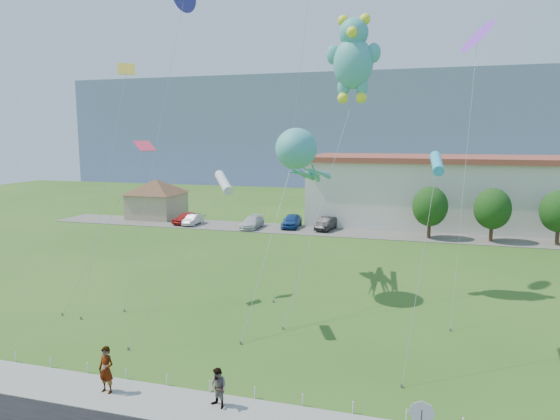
# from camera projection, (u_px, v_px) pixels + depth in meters

# --- Properties ---
(ground) EXTENTS (160.00, 160.00, 0.00)m
(ground) POSITION_uv_depth(u_px,v_px,m) (201.00, 374.00, 22.42)
(ground) COLOR #2C5919
(ground) RESTS_ON ground
(sidewalk) EXTENTS (80.00, 2.50, 0.10)m
(sidewalk) POSITION_uv_depth(u_px,v_px,m) (172.00, 405.00, 19.80)
(sidewalk) COLOR gray
(sidewalk) RESTS_ON ground
(parking_strip) EXTENTS (70.00, 6.00, 0.06)m
(parking_strip) POSITION_uv_depth(u_px,v_px,m) (335.00, 232.00, 55.67)
(parking_strip) COLOR #59544C
(parking_strip) RESTS_ON ground
(hill_ridge) EXTENTS (160.00, 50.00, 25.00)m
(hill_ridge) POSITION_uv_depth(u_px,v_px,m) (390.00, 129.00, 134.59)
(hill_ridge) COLOR slate
(hill_ridge) RESTS_ON ground
(pavilion) EXTENTS (9.20, 9.20, 5.00)m
(pavilion) POSITION_uv_depth(u_px,v_px,m) (157.00, 195.00, 64.67)
(pavilion) COLOR tan
(pavilion) RESTS_ON ground
(stop_sign) EXTENTS (0.80, 0.07, 2.50)m
(stop_sign) POSITION_uv_depth(u_px,v_px,m) (421.00, 419.00, 15.54)
(stop_sign) COLOR slate
(stop_sign) RESTS_ON ground
(rope_fence) EXTENTS (26.05, 0.05, 0.50)m
(rope_fence) POSITION_uv_depth(u_px,v_px,m) (188.00, 383.00, 21.15)
(rope_fence) COLOR white
(rope_fence) RESTS_ON ground
(tree_near) EXTENTS (3.60, 3.60, 5.47)m
(tree_near) POSITION_uv_depth(u_px,v_px,m) (430.00, 206.00, 51.48)
(tree_near) COLOR #3F2B19
(tree_near) RESTS_ON ground
(tree_mid) EXTENTS (3.60, 3.60, 5.47)m
(tree_mid) POSITION_uv_depth(u_px,v_px,m) (493.00, 209.00, 49.83)
(tree_mid) COLOR #3F2B19
(tree_mid) RESTS_ON ground
(tree_far) EXTENTS (3.60, 3.60, 5.47)m
(tree_far) POSITION_uv_depth(u_px,v_px,m) (559.00, 211.00, 48.18)
(tree_far) COLOR #3F2B19
(tree_far) RESTS_ON ground
(pedestrian_left) EXTENTS (0.77, 0.56, 1.96)m
(pedestrian_left) POSITION_uv_depth(u_px,v_px,m) (106.00, 370.00, 20.54)
(pedestrian_left) COLOR gray
(pedestrian_left) RESTS_ON sidewalk
(pedestrian_right) EXTENTS (0.95, 0.86, 1.59)m
(pedestrian_right) POSITION_uv_depth(u_px,v_px,m) (218.00, 388.00, 19.42)
(pedestrian_right) COLOR gray
(pedestrian_right) RESTS_ON sidewalk
(parked_car_red) EXTENTS (2.41, 4.35, 1.40)m
(parked_car_red) POSITION_uv_depth(u_px,v_px,m) (186.00, 218.00, 60.44)
(parked_car_red) COLOR #B31716
(parked_car_red) RESTS_ON parking_strip
(parked_car_silver) EXTENTS (1.40, 3.75, 1.23)m
(parked_car_silver) POSITION_uv_depth(u_px,v_px,m) (193.00, 220.00, 59.75)
(parked_car_silver) COLOR #ACABB2
(parked_car_silver) RESTS_ON parking_strip
(parked_car_white) EXTENTS (1.92, 4.64, 1.34)m
(parked_car_white) POSITION_uv_depth(u_px,v_px,m) (252.00, 222.00, 57.58)
(parked_car_white) COLOR silver
(parked_car_white) RESTS_ON parking_strip
(parked_car_blue) EXTENTS (2.03, 4.66, 1.56)m
(parked_car_blue) POSITION_uv_depth(u_px,v_px,m) (292.00, 221.00, 57.91)
(parked_car_blue) COLOR navy
(parked_car_blue) RESTS_ON parking_strip
(parked_car_black) EXTENTS (2.16, 4.52, 1.43)m
(parked_car_black) POSITION_uv_depth(u_px,v_px,m) (326.00, 223.00, 56.50)
(parked_car_black) COLOR black
(parked_car_black) RESTS_ON parking_strip
(octopus_kite) EXTENTS (2.65, 15.10, 11.14)m
(octopus_kite) POSITION_uv_depth(u_px,v_px,m) (301.00, 159.00, 33.40)
(octopus_kite) COLOR teal
(octopus_kite) RESTS_ON ground
(teddy_bear_kite) EXTENTS (4.22, 9.58, 18.41)m
(teddy_bear_kite) POSITION_uv_depth(u_px,v_px,m) (353.00, 57.00, 32.61)
(teddy_bear_kite) COLOR teal
(teddy_bear_kite) RESTS_ON ground
(small_kite_yellow) EXTENTS (1.29, 6.50, 15.37)m
(small_kite_yellow) POSITION_uv_depth(u_px,v_px,m) (121.00, 99.00, 32.01)
(small_kite_yellow) COLOR gold
(small_kite_yellow) RESTS_ON ground
(small_kite_purple) EXTENTS (2.32, 10.80, 18.07)m
(small_kite_purple) POSITION_uv_depth(u_px,v_px,m) (477.00, 42.00, 33.84)
(small_kite_purple) COLOR purple
(small_kite_purple) RESTS_ON ground
(small_kite_blue) EXTENTS (1.80, 10.34, 21.45)m
(small_kite_blue) POSITION_uv_depth(u_px,v_px,m) (183.00, 4.00, 36.37)
(small_kite_blue) COLOR #3628E3
(small_kite_blue) RESTS_ON ground
(small_kite_white) EXTENTS (3.87, 5.31, 8.59)m
(small_kite_white) POSITION_uv_depth(u_px,v_px,m) (223.00, 184.00, 26.69)
(small_kite_white) COLOR silver
(small_kite_white) RESTS_ON ground
(small_kite_pink) EXTENTS (4.09, 5.02, 10.43)m
(small_kite_pink) POSITION_uv_depth(u_px,v_px,m) (136.00, 163.00, 31.28)
(small_kite_pink) COLOR #F23554
(small_kite_pink) RESTS_ON ground
(small_kite_cyan) EXTENTS (1.41, 5.39, 9.78)m
(small_kite_cyan) POSITION_uv_depth(u_px,v_px,m) (437.00, 165.00, 23.53)
(small_kite_cyan) COLOR #2EA8D2
(small_kite_cyan) RESTS_ON ground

